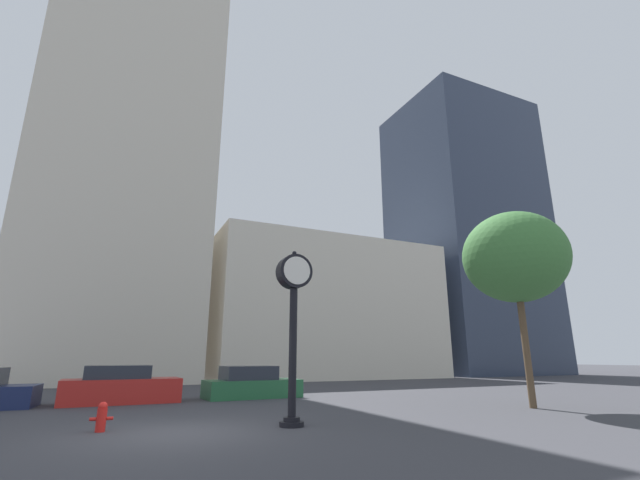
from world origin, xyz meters
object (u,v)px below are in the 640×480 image
(street_clock, at_px, (294,305))
(fire_hydrant_far, at_px, (102,416))
(bare_tree, at_px, (515,257))
(car_red, at_px, (121,387))
(car_green, at_px, (251,384))

(street_clock, bearing_deg, fire_hydrant_far, 165.20)
(bare_tree, bearing_deg, car_red, 148.83)
(car_green, relative_size, bare_tree, 0.59)
(car_green, bearing_deg, fire_hydrant_far, -132.15)
(car_green, bearing_deg, car_red, 177.62)
(car_red, bearing_deg, car_green, -1.04)
(car_green, height_order, fire_hydrant_far, car_green)
(car_red, bearing_deg, bare_tree, -32.94)
(street_clock, relative_size, car_green, 1.10)
(car_green, xyz_separation_m, bare_tree, (7.59, -7.73, 4.68))
(car_red, bearing_deg, street_clock, -66.01)
(fire_hydrant_far, bearing_deg, car_red, 86.07)
(car_green, distance_m, bare_tree, 11.80)
(street_clock, height_order, fire_hydrant_far, street_clock)
(street_clock, bearing_deg, car_red, 115.77)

